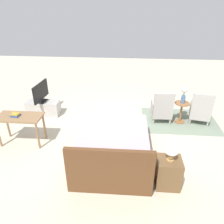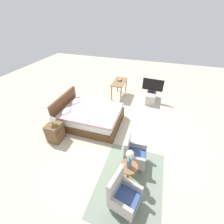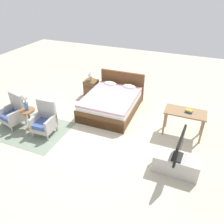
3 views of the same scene
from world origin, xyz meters
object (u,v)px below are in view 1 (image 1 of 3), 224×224
at_px(table_lamp, 172,150).
at_px(bed, 113,148).
at_px(flower_vase, 184,93).
at_px(book_stack, 16,115).
at_px(vanity_desk, 20,120).
at_px(side_table, 181,110).
at_px(tv_flatscreen, 41,92).
at_px(tv_stand, 43,108).
at_px(armchair_by_window_right, 162,109).
at_px(nightstand, 168,173).
at_px(armchair_by_window_left, 200,110).

bearing_deg(table_lamp, bed, -31.61).
distance_m(flower_vase, table_lamp, 2.53).
bearing_deg(book_stack, vanity_desk, -177.29).
xyz_separation_m(bed, side_table, (-1.76, -1.77, 0.08)).
distance_m(side_table, tv_flatscreen, 4.03).
distance_m(flower_vase, tv_flatscreen, 4.02).
distance_m(bed, tv_stand, 2.95).
relative_size(armchair_by_window_right, nightstand, 1.56).
distance_m(armchair_by_window_left, tv_flatscreen, 4.55).
bearing_deg(tv_stand, nightstand, 142.31).
xyz_separation_m(armchair_by_window_right, side_table, (-0.53, 0.01, -0.01)).
height_order(flower_vase, nightstand, flower_vase).
bearing_deg(armchair_by_window_left, side_table, 1.43).
bearing_deg(armchair_by_window_right, armchair_by_window_left, -179.92).
xyz_separation_m(flower_vase, book_stack, (4.05, 1.31, -0.14)).
height_order(flower_vase, tv_flatscreen, flower_vase).
xyz_separation_m(bed, flower_vase, (-1.76, -1.77, 0.59)).
xyz_separation_m(flower_vase, nightstand, (0.70, 2.43, -0.60)).
bearing_deg(flower_vase, side_table, 0.00).
bearing_deg(side_table, nightstand, 73.96).
distance_m(armchair_by_window_left, book_stack, 4.78).
distance_m(flower_vase, nightstand, 2.59).
relative_size(armchair_by_window_right, tv_stand, 0.96).
bearing_deg(nightstand, book_stack, -18.35).
relative_size(side_table, tv_stand, 0.63).
bearing_deg(flower_vase, tv_stand, -1.91).
distance_m(armchair_by_window_right, side_table, 0.53).
bearing_deg(armchair_by_window_left, armchair_by_window_right, 0.08).
bearing_deg(tv_flatscreen, flower_vase, 178.09).
bearing_deg(table_lamp, tv_stand, -37.70).
relative_size(armchair_by_window_left, nightstand, 1.56).
distance_m(bed, armchair_by_window_right, 2.17).
height_order(side_table, vanity_desk, vanity_desk).
bearing_deg(vanity_desk, flower_vase, -161.80).
relative_size(bed, armchair_by_window_left, 2.24).
bearing_deg(side_table, tv_flatscreen, -1.91).
height_order(armchair_by_window_right, side_table, armchair_by_window_right).
distance_m(armchair_by_window_left, side_table, 0.52).
distance_m(bed, flower_vase, 2.57).
bearing_deg(table_lamp, tv_flatscreen, -37.68).
bearing_deg(nightstand, flower_vase, -106.04).
relative_size(bed, side_table, 3.43).
xyz_separation_m(side_table, book_stack, (4.05, 1.31, 0.38)).
xyz_separation_m(flower_vase, tv_flatscreen, (4.01, -0.13, -0.17)).
xyz_separation_m(armchair_by_window_right, nightstand, (0.16, 2.44, -0.09)).
distance_m(tv_flatscreen, vanity_desk, 1.45).
relative_size(armchair_by_window_right, vanity_desk, 0.88).
bearing_deg(side_table, armchair_by_window_left, -178.57).
relative_size(bed, nightstand, 3.50).
bearing_deg(vanity_desk, bed, 168.22).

